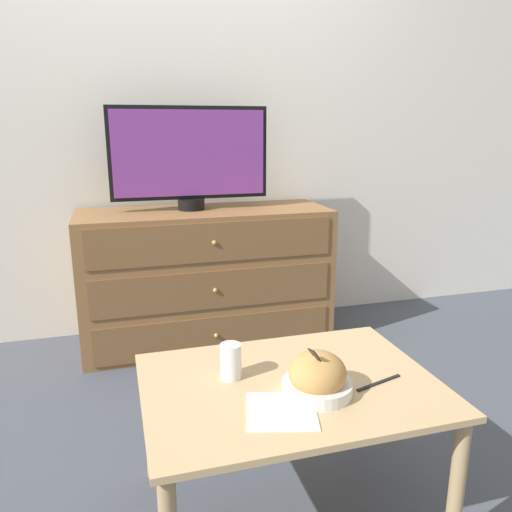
% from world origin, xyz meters
% --- Properties ---
extents(ground_plane, '(12.00, 12.00, 0.00)m').
position_xyz_m(ground_plane, '(0.00, 0.00, 0.00)').
color(ground_plane, '#474C56').
extents(wall_back, '(12.00, 0.05, 2.60)m').
position_xyz_m(wall_back, '(0.00, 0.03, 1.30)').
color(wall_back, white).
rests_on(wall_back, ground_plane).
extents(dresser, '(1.35, 0.50, 0.75)m').
position_xyz_m(dresser, '(0.14, -0.27, 0.38)').
color(dresser, olive).
rests_on(dresser, ground_plane).
extents(tv, '(0.84, 0.14, 0.54)m').
position_xyz_m(tv, '(0.08, -0.23, 1.04)').
color(tv, black).
rests_on(tv, dresser).
extents(coffee_table, '(0.87, 0.63, 0.45)m').
position_xyz_m(coffee_table, '(0.14, -1.64, 0.39)').
color(coffee_table, tan).
rests_on(coffee_table, ground_plane).
extents(takeout_bowl, '(0.20, 0.20, 0.16)m').
position_xyz_m(takeout_bowl, '(0.20, -1.72, 0.50)').
color(takeout_bowl, silver).
rests_on(takeout_bowl, coffee_table).
extents(drink_cup, '(0.07, 0.07, 0.11)m').
position_xyz_m(drink_cup, '(-0.02, -1.57, 0.50)').
color(drink_cup, '#9E6638').
rests_on(drink_cup, coffee_table).
extents(napkin, '(0.23, 0.23, 0.00)m').
position_xyz_m(napkin, '(0.07, -1.79, 0.45)').
color(napkin, white).
rests_on(napkin, coffee_table).
extents(knife, '(0.17, 0.06, 0.01)m').
position_xyz_m(knife, '(0.40, -1.72, 0.45)').
color(knife, black).
rests_on(knife, coffee_table).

